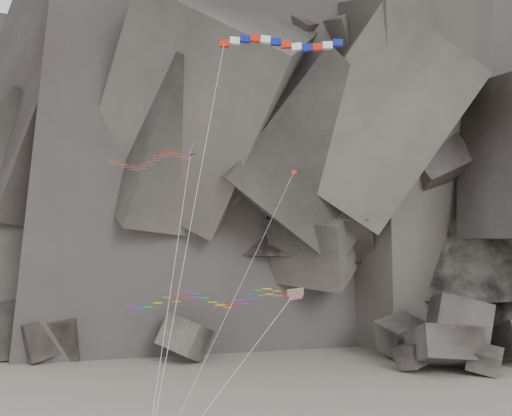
# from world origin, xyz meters

# --- Properties ---
(headland) EXTENTS (110.00, 70.00, 84.00)m
(headland) POSITION_xyz_m (0.00, 70.00, 42.00)
(headland) COLOR #5C554C
(headland) RESTS_ON ground
(boulder_field) EXTENTS (78.57, 16.20, 9.77)m
(boulder_field) POSITION_xyz_m (-1.00, 34.67, 2.66)
(boulder_field) COLOR #47423F
(boulder_field) RESTS_ON ground
(delta_kite) EXTENTS (8.30, 14.92, 23.24)m
(delta_kite) POSITION_xyz_m (-7.29, 2.32, 23.40)
(delta_kite) COLOR red
(delta_kite) RESTS_ON ground
(banner_kite) EXTENTS (12.64, 13.99, 31.47)m
(banner_kite) POSITION_xyz_m (4.20, 0.70, 32.31)
(banner_kite) COLOR red
(banner_kite) RESTS_ON ground
(parafoil_kite) EXTENTS (14.42, 12.90, 11.37)m
(parafoil_kite) POSITION_xyz_m (-1.68, 0.22, 12.18)
(parafoil_kite) COLOR #E2AE0C
(parafoil_kite) RESTS_ON ground
(pennant_kite) EXTENTS (8.78, 16.92, 20.97)m
(pennant_kite) POSITION_xyz_m (2.49, -0.50, 16.11)
(pennant_kite) COLOR red
(pennant_kite) RESTS_ON ground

